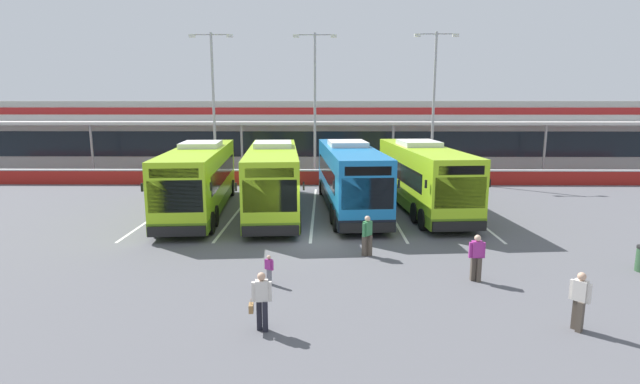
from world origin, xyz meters
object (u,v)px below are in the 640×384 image
Objects in this scene: lamp_post_west at (213,97)px; lamp_post_east at (434,97)px; coach_bus_right_centre at (422,178)px; lamp_post_centre at (315,97)px; pedestrian_approaching_bus at (367,234)px; coach_bus_leftmost at (200,180)px; coach_bus_centre at (349,178)px; pedestrian_in_dark_coat at (580,299)px; coach_bus_left_centre at (273,180)px; pedestrian_with_handbag at (261,300)px; pedestrian_child at (269,269)px; pedestrian_near_bin at (477,256)px.

lamp_post_west is 16.62m from lamp_post_east.
lamp_post_centre is (-6.24, 10.52, 4.50)m from coach_bus_right_centre.
pedestrian_approaching_bus is 20.56m from lamp_post_east.
coach_bus_leftmost is 8.24m from coach_bus_centre.
coach_bus_right_centre is 14.99m from pedestrian_in_dark_coat.
coach_bus_right_centre is 7.60× the size of pedestrian_approaching_bus.
coach_bus_left_centre and coach_bus_centre have the same top height.
coach_bus_left_centre is 7.60× the size of pedestrian_in_dark_coat.
lamp_post_east is at bearing -2.43° from lamp_post_centre.
pedestrian_child is at bearing 92.92° from pedestrian_with_handbag.
coach_bus_right_centre is 17.92m from lamp_post_west.
pedestrian_with_handbag is at bearing -111.41° from lamp_post_east.
pedestrian_in_dark_coat is at bearing -69.82° from coach_bus_centre.
coach_bus_leftmost is at bearing -178.07° from coach_bus_left_centre.
pedestrian_approaching_bus is at bearing -113.87° from coach_bus_right_centre.
pedestrian_near_bin and pedestrian_approaching_bus have the same top height.
coach_bus_leftmost reaches higher than pedestrian_approaching_bus.
pedestrian_with_handbag is 27.54m from lamp_post_east.
lamp_post_east is (3.04, 21.44, 5.42)m from pedestrian_near_bin.
pedestrian_child is 0.09× the size of lamp_post_east.
pedestrian_approaching_bus is (-3.81, -8.60, -0.91)m from coach_bus_right_centre.
pedestrian_with_handbag is at bearing -92.07° from lamp_post_centre.
lamp_post_west is 7.69m from lamp_post_centre.
pedestrian_in_dark_coat is at bearing -51.16° from pedestrian_approaching_bus.
lamp_post_east reaches higher than coach_bus_leftmost.
pedestrian_child is at bearing -105.78° from coach_bus_centre.
coach_bus_right_centre reaches higher than pedestrian_child.
pedestrian_child is (-8.61, 3.24, -0.33)m from pedestrian_in_dark_coat.
pedestrian_child is at bearing -65.05° from coach_bus_leftmost.
pedestrian_child is at bearing -138.90° from pedestrian_approaching_bus.
pedestrian_near_bin is (-1.62, 3.60, 0.00)m from pedestrian_in_dark_coat.
pedestrian_with_handbag is at bearing -69.84° from coach_bus_leftmost.
coach_bus_leftmost is at bearing 138.10° from pedestrian_approaching_bus.
pedestrian_near_bin is 22.32m from lamp_post_east.
lamp_post_centre is at bearing 62.12° from coach_bus_leftmost.
coach_bus_right_centre is 12.26× the size of pedestrian_child.
coach_bus_centre is 7.60× the size of pedestrian_near_bin.
coach_bus_left_centre is at bearing 127.27° from pedestrian_near_bin.
pedestrian_child is 0.09× the size of lamp_post_centre.
coach_bus_centre reaches higher than pedestrian_approaching_bus.
pedestrian_approaching_bus is at bearing -82.75° from lamp_post_centre.
lamp_post_west reaches higher than pedestrian_child.
coach_bus_leftmost reaches higher than pedestrian_near_bin.
coach_bus_leftmost is 1.12× the size of lamp_post_east.
pedestrian_with_handbag is at bearing -87.08° from pedestrian_child.
pedestrian_with_handbag is at bearing -85.35° from coach_bus_left_centre.
coach_bus_left_centre reaches higher than pedestrian_near_bin.
pedestrian_in_dark_coat is 29.97m from lamp_post_west.
coach_bus_leftmost is at bearing -143.50° from lamp_post_east.
pedestrian_with_handbag is 0.15× the size of lamp_post_east.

